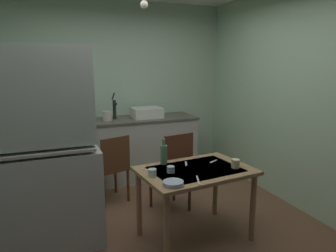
% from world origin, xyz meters
% --- Properties ---
extents(ground_plane, '(4.87, 4.87, 0.00)m').
position_xyz_m(ground_plane, '(0.00, 0.00, 0.00)').
color(ground_plane, brown).
extents(wall_back, '(3.51, 0.10, 2.66)m').
position_xyz_m(wall_back, '(0.00, 1.99, 1.33)').
color(wall_back, '#ACCAAF').
rests_on(wall_back, ground).
extents(wall_right, '(0.10, 3.97, 2.66)m').
position_xyz_m(wall_right, '(1.76, 0.00, 1.33)').
color(wall_right, '#ABCFAD').
rests_on(wall_right, ground).
extents(hutch_cabinet, '(1.06, 0.48, 1.91)m').
position_xyz_m(hutch_cabinet, '(-1.15, 0.16, 0.89)').
color(hutch_cabinet, '#AAB0A8').
rests_on(hutch_cabinet, ground).
extents(counter_cabinet, '(1.79, 0.64, 0.93)m').
position_xyz_m(counter_cabinet, '(0.19, 1.62, 0.47)').
color(counter_cabinet, '#AAB0A8').
rests_on(counter_cabinet, ground).
extents(sink_basin, '(0.44, 0.34, 0.15)m').
position_xyz_m(sink_basin, '(0.34, 1.62, 1.01)').
color(sink_basin, silver).
rests_on(sink_basin, counter_cabinet).
extents(hand_pump, '(0.05, 0.27, 0.39)m').
position_xyz_m(hand_pump, '(-0.13, 1.66, 1.10)').
color(hand_pump, '#232328').
rests_on(hand_pump, counter_cabinet).
extents(mixing_bowl_counter, '(0.21, 0.21, 0.07)m').
position_xyz_m(mixing_bowl_counter, '(-0.57, 1.57, 0.97)').
color(mixing_bowl_counter, white).
rests_on(mixing_bowl_counter, counter_cabinet).
extents(stoneware_crock, '(0.13, 0.13, 0.14)m').
position_xyz_m(stoneware_crock, '(-0.26, 1.59, 1.00)').
color(stoneware_crock, beige).
rests_on(stoneware_crock, counter_cabinet).
extents(dining_table, '(1.15, 0.84, 0.73)m').
position_xyz_m(dining_table, '(0.25, -0.21, 0.63)').
color(dining_table, '#95764B').
rests_on(dining_table, ground).
extents(chair_far_side, '(0.46, 0.46, 0.97)m').
position_xyz_m(chair_far_side, '(0.26, 0.38, 0.50)').
color(chair_far_side, '#4F2E1E').
rests_on(chair_far_side, ground).
extents(chair_by_counter, '(0.49, 0.49, 0.87)m').
position_xyz_m(chair_by_counter, '(-0.36, 0.91, 0.47)').
color(chair_by_counter, '#55341A').
rests_on(chair_by_counter, ground).
extents(serving_bowl_wide, '(0.18, 0.18, 0.04)m').
position_xyz_m(serving_bowl_wide, '(-0.11, -0.50, 0.75)').
color(serving_bowl_wide, '#9EB2C6').
rests_on(serving_bowl_wide, dining_table).
extents(mug_tall, '(0.08, 0.08, 0.06)m').
position_xyz_m(mug_tall, '(-0.02, -0.21, 0.76)').
color(mug_tall, '#9EB2C6').
rests_on(mug_tall, dining_table).
extents(teacup_cream, '(0.08, 0.08, 0.07)m').
position_xyz_m(teacup_cream, '(-0.21, -0.24, 0.77)').
color(teacup_cream, '#ADD1C1').
rests_on(teacup_cream, dining_table).
extents(teacup_mint, '(0.08, 0.08, 0.09)m').
position_xyz_m(teacup_mint, '(0.63, -0.33, 0.78)').
color(teacup_mint, beige).
rests_on(teacup_mint, dining_table).
extents(glass_bottle, '(0.07, 0.07, 0.27)m').
position_xyz_m(glass_bottle, '(0.01, 0.05, 0.84)').
color(glass_bottle, '#4C7F56').
rests_on(glass_bottle, dining_table).
extents(table_knife, '(0.09, 0.20, 0.00)m').
position_xyz_m(table_knife, '(0.13, -0.48, 0.73)').
color(table_knife, silver).
rests_on(table_knife, dining_table).
extents(teaspoon_near_bowl, '(0.12, 0.08, 0.00)m').
position_xyz_m(teaspoon_near_bowl, '(0.53, -0.08, 0.73)').
color(teaspoon_near_bowl, beige).
rests_on(teaspoon_near_bowl, dining_table).
extents(teaspoon_by_cup, '(0.07, 0.13, 0.00)m').
position_xyz_m(teaspoon_by_cup, '(0.22, -0.04, 0.73)').
color(teaspoon_by_cup, beige).
rests_on(teaspoon_by_cup, dining_table).
extents(serving_spoon, '(0.12, 0.11, 0.00)m').
position_xyz_m(serving_spoon, '(-0.20, -0.07, 0.73)').
color(serving_spoon, beige).
rests_on(serving_spoon, dining_table).
extents(pendant_bulb, '(0.08, 0.08, 0.08)m').
position_xyz_m(pendant_bulb, '(-0.07, 0.38, 2.33)').
color(pendant_bulb, '#F9EFCC').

